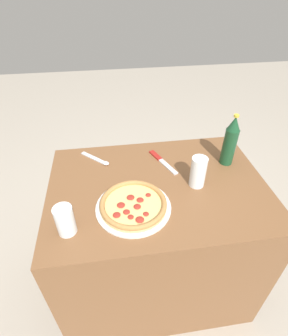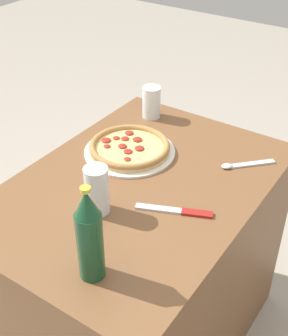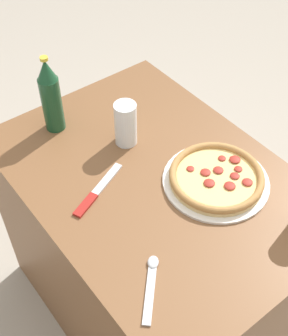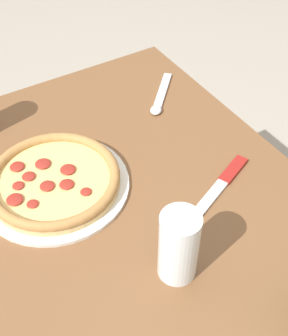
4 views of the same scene
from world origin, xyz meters
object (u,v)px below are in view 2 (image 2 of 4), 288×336
object	(u,v)px
glass_cola	(151,104)
spoon	(242,165)
pizza_pepperoni	(130,148)
glass_iced_tea	(97,192)
beer_bottle	(89,236)
knife	(178,211)

from	to	relation	value
glass_cola	spoon	world-z (taller)	glass_cola
glass_cola	spoon	size ratio (longest dim) A/B	0.82
pizza_pepperoni	glass_iced_tea	distance (m)	0.31
glass_iced_tea	beer_bottle	distance (m)	0.24
glass_cola	knife	xyz separation A→B (m)	(0.42, 0.37, -0.05)
beer_bottle	spoon	bearing A→B (deg)	170.43
glass_iced_tea	beer_bottle	xyz separation A→B (m)	(0.19, 0.14, 0.06)
pizza_pepperoni	knife	bearing A→B (deg)	58.90
glass_iced_tea	spoon	world-z (taller)	glass_iced_tea
glass_iced_tea	knife	size ratio (longest dim) A/B	0.68
pizza_pepperoni	spoon	distance (m)	0.37
beer_bottle	knife	world-z (taller)	beer_bottle
pizza_pepperoni	beer_bottle	distance (m)	0.55
pizza_pepperoni	glass_iced_tea	bearing A→B (deg)	19.04
knife	spoon	xyz separation A→B (m)	(-0.31, 0.05, 0.00)
glass_cola	spoon	xyz separation A→B (m)	(0.11, 0.42, -0.05)
spoon	glass_cola	bearing A→B (deg)	-105.20
glass_iced_tea	knife	distance (m)	0.23
glass_cola	knife	distance (m)	0.56
pizza_pepperoni	glass_cola	world-z (taller)	glass_cola
glass_iced_tea	spoon	xyz separation A→B (m)	(-0.43, 0.24, -0.06)
pizza_pepperoni	beer_bottle	xyz separation A→B (m)	(0.48, 0.24, 0.10)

